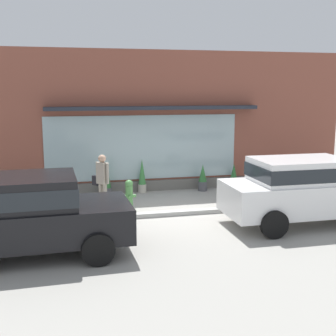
{
  "coord_description": "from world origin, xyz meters",
  "views": [
    {
      "loc": [
        -3.05,
        -11.88,
        3.46
      ],
      "look_at": [
        0.07,
        1.2,
        1.09
      ],
      "focal_mm": 47.89,
      "sensor_mm": 36.0,
      "label": 1
    }
  ],
  "objects_px": {
    "potted_plant_window_right": "(203,178)",
    "potted_plant_trailing_edge": "(10,188)",
    "fire_hydrant": "(129,195)",
    "potted_plant_low_front": "(142,177)",
    "parked_car_white": "(305,187)",
    "pedestrian_with_handbag": "(102,178)",
    "parked_car_black": "(27,211)",
    "potted_plant_near_hydrant": "(234,176)",
    "potted_plant_corner_tall": "(106,179)"
  },
  "relations": [
    {
      "from": "parked_car_white",
      "to": "parked_car_black",
      "type": "distance_m",
      "value": 6.83
    },
    {
      "from": "potted_plant_trailing_edge",
      "to": "fire_hydrant",
      "type": "bearing_deg",
      "value": -32.42
    },
    {
      "from": "fire_hydrant",
      "to": "potted_plant_low_front",
      "type": "height_order",
      "value": "potted_plant_low_front"
    },
    {
      "from": "parked_car_white",
      "to": "potted_plant_window_right",
      "type": "bearing_deg",
      "value": 107.34
    },
    {
      "from": "pedestrian_with_handbag",
      "to": "potted_plant_corner_tall",
      "type": "distance_m",
      "value": 1.99
    },
    {
      "from": "fire_hydrant",
      "to": "potted_plant_low_front",
      "type": "relative_size",
      "value": 0.78
    },
    {
      "from": "potted_plant_low_front",
      "to": "potted_plant_trailing_edge",
      "type": "relative_size",
      "value": 1.64
    },
    {
      "from": "parked_car_black",
      "to": "potted_plant_near_hydrant",
      "type": "distance_m",
      "value": 8.45
    },
    {
      "from": "potted_plant_trailing_edge",
      "to": "potted_plant_near_hydrant",
      "type": "relative_size",
      "value": 0.8
    },
    {
      "from": "pedestrian_with_handbag",
      "to": "parked_car_white",
      "type": "relative_size",
      "value": 0.38
    },
    {
      "from": "potted_plant_near_hydrant",
      "to": "potted_plant_corner_tall",
      "type": "bearing_deg",
      "value": -178.59
    },
    {
      "from": "pedestrian_with_handbag",
      "to": "potted_plant_trailing_edge",
      "type": "height_order",
      "value": "pedestrian_with_handbag"
    },
    {
      "from": "parked_car_black",
      "to": "potted_plant_low_front",
      "type": "relative_size",
      "value": 3.59
    },
    {
      "from": "parked_car_black",
      "to": "potted_plant_low_front",
      "type": "bearing_deg",
      "value": 55.73
    },
    {
      "from": "potted_plant_low_front",
      "to": "potted_plant_trailing_edge",
      "type": "height_order",
      "value": "potted_plant_low_front"
    },
    {
      "from": "fire_hydrant",
      "to": "parked_car_black",
      "type": "bearing_deg",
      "value": -130.33
    },
    {
      "from": "fire_hydrant",
      "to": "pedestrian_with_handbag",
      "type": "bearing_deg",
      "value": 171.65
    },
    {
      "from": "potted_plant_near_hydrant",
      "to": "parked_car_black",
      "type": "bearing_deg",
      "value": -142.01
    },
    {
      "from": "parked_car_white",
      "to": "potted_plant_corner_tall",
      "type": "bearing_deg",
      "value": 136.62
    },
    {
      "from": "parked_car_white",
      "to": "parked_car_black",
      "type": "height_order",
      "value": "parked_car_white"
    },
    {
      "from": "parked_car_black",
      "to": "potted_plant_corner_tall",
      "type": "xyz_separation_m",
      "value": [
        2.13,
        5.08,
        -0.41
      ]
    },
    {
      "from": "parked_car_black",
      "to": "potted_plant_trailing_edge",
      "type": "distance_m",
      "value": 5.36
    },
    {
      "from": "fire_hydrant",
      "to": "parked_car_white",
      "type": "height_order",
      "value": "parked_car_white"
    },
    {
      "from": "parked_car_black",
      "to": "potted_plant_low_front",
      "type": "height_order",
      "value": "parked_car_black"
    },
    {
      "from": "potted_plant_trailing_edge",
      "to": "parked_car_white",
      "type": "bearing_deg",
      "value": -30.69
    },
    {
      "from": "fire_hydrant",
      "to": "pedestrian_with_handbag",
      "type": "xyz_separation_m",
      "value": [
        -0.76,
        0.11,
        0.51
      ]
    },
    {
      "from": "potted_plant_corner_tall",
      "to": "potted_plant_near_hydrant",
      "type": "distance_m",
      "value": 4.52
    },
    {
      "from": "fire_hydrant",
      "to": "parked_car_black",
      "type": "relative_size",
      "value": 0.22
    },
    {
      "from": "pedestrian_with_handbag",
      "to": "potted_plant_near_hydrant",
      "type": "xyz_separation_m",
      "value": [
        4.82,
        2.03,
        -0.54
      ]
    },
    {
      "from": "parked_car_white",
      "to": "fire_hydrant",
      "type": "bearing_deg",
      "value": 150.68
    },
    {
      "from": "fire_hydrant",
      "to": "potted_plant_near_hydrant",
      "type": "bearing_deg",
      "value": 27.84
    },
    {
      "from": "fire_hydrant",
      "to": "potted_plant_corner_tall",
      "type": "height_order",
      "value": "potted_plant_corner_tall"
    },
    {
      "from": "potted_plant_low_front",
      "to": "potted_plant_near_hydrant",
      "type": "height_order",
      "value": "potted_plant_low_front"
    },
    {
      "from": "potted_plant_low_front",
      "to": "potted_plant_near_hydrant",
      "type": "relative_size",
      "value": 1.31
    },
    {
      "from": "potted_plant_low_front",
      "to": "fire_hydrant",
      "type": "bearing_deg",
      "value": -109.48
    },
    {
      "from": "fire_hydrant",
      "to": "potted_plant_trailing_edge",
      "type": "height_order",
      "value": "fire_hydrant"
    },
    {
      "from": "potted_plant_low_front",
      "to": "potted_plant_near_hydrant",
      "type": "bearing_deg",
      "value": -0.39
    },
    {
      "from": "potted_plant_corner_tall",
      "to": "potted_plant_near_hydrant",
      "type": "height_order",
      "value": "potted_plant_corner_tall"
    },
    {
      "from": "pedestrian_with_handbag",
      "to": "potted_plant_near_hydrant",
      "type": "relative_size",
      "value": 1.87
    },
    {
      "from": "pedestrian_with_handbag",
      "to": "parked_car_white",
      "type": "height_order",
      "value": "parked_car_white"
    },
    {
      "from": "parked_car_white",
      "to": "pedestrian_with_handbag",
      "type": "bearing_deg",
      "value": 153.49
    },
    {
      "from": "fire_hydrant",
      "to": "potted_plant_window_right",
      "type": "height_order",
      "value": "potted_plant_window_right"
    },
    {
      "from": "potted_plant_window_right",
      "to": "potted_plant_trailing_edge",
      "type": "bearing_deg",
      "value": 177.76
    },
    {
      "from": "pedestrian_with_handbag",
      "to": "parked_car_white",
      "type": "distance_m",
      "value": 5.54
    },
    {
      "from": "parked_car_black",
      "to": "potted_plant_low_front",
      "type": "xyz_separation_m",
      "value": [
        3.36,
        5.22,
        -0.41
      ]
    },
    {
      "from": "potted_plant_corner_tall",
      "to": "potted_plant_window_right",
      "type": "xyz_separation_m",
      "value": [
        3.3,
        -0.07,
        -0.12
      ]
    },
    {
      "from": "pedestrian_with_handbag",
      "to": "potted_plant_low_front",
      "type": "height_order",
      "value": "pedestrian_with_handbag"
    },
    {
      "from": "parked_car_white",
      "to": "parked_car_black",
      "type": "xyz_separation_m",
      "value": [
        -6.79,
        -0.7,
        -0.01
      ]
    },
    {
      "from": "fire_hydrant",
      "to": "potted_plant_near_hydrant",
      "type": "relative_size",
      "value": 1.03
    },
    {
      "from": "parked_car_white",
      "to": "potted_plant_trailing_edge",
      "type": "distance_m",
      "value": 8.95
    }
  ]
}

